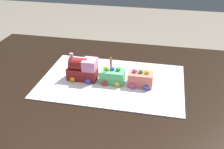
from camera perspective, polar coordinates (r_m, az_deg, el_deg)
name	(u,v)px	position (r m, az deg, el deg)	size (l,w,h in m)	color
dining_table	(104,109)	(1.16, -1.65, -7.38)	(1.40, 1.00, 0.74)	black
cake_board	(112,81)	(1.15, 0.00, -1.40)	(0.60, 0.40, 0.00)	silver
cake_locomotive	(83,69)	(1.15, -6.25, 1.15)	(0.14, 0.08, 0.12)	maroon
cake_car_tanker_mint_green	(112,76)	(1.12, 0.08, -0.27)	(0.10, 0.08, 0.07)	#59CC7A
cake_car_gondola_coral	(140,79)	(1.11, 6.05, -0.89)	(0.10, 0.08, 0.07)	#F27260
birthday_candle	(111,62)	(1.10, -0.25, 2.76)	(0.01, 0.01, 0.05)	#F24C59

